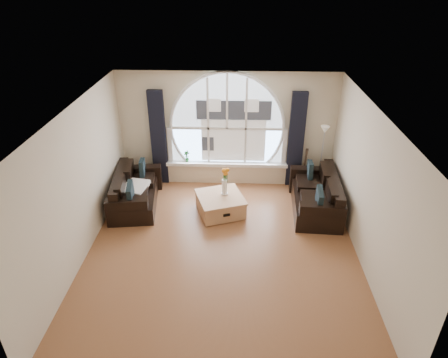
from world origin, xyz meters
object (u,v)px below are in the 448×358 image
floor_lamp (321,159)px  potted_plant (187,156)px  vase_flowers (225,178)px  guitar (304,167)px  coffee_chest (220,204)px  sofa_left (136,189)px  sofa_right (315,194)px

floor_lamp → potted_plant: 3.14m
vase_flowers → potted_plant: (-0.95, 1.25, -0.11)m
guitar → potted_plant: size_ratio=3.78×
coffee_chest → guitar: 2.28m
floor_lamp → coffee_chest: bearing=-154.2°
sofa_left → potted_plant: size_ratio=6.07×
sofa_right → coffee_chest: size_ratio=1.95×
potted_plant → sofa_left: bearing=-132.5°
sofa_left → potted_plant: potted_plant is taller
sofa_right → guitar: (-0.11, 0.99, 0.13)m
vase_flowers → guitar: vase_flowers is taller
sofa_right → guitar: 1.01m
sofa_right → guitar: bearing=99.8°
sofa_left → potted_plant: (1.01, 1.10, 0.29)m
guitar → sofa_left: bearing=-143.4°
sofa_left → floor_lamp: 4.24m
sofa_right → vase_flowers: vase_flowers is taller
vase_flowers → floor_lamp: size_ratio=0.44×
coffee_chest → guitar: size_ratio=0.87×
floor_lamp → sofa_right: bearing=-104.6°
sofa_left → vase_flowers: bearing=-11.7°
vase_flowers → potted_plant: bearing=127.1°
floor_lamp → sofa_left: bearing=-168.4°
potted_plant → floor_lamp: bearing=-4.6°
sofa_left → coffee_chest: 1.90m
vase_flowers → guitar: size_ratio=0.66×
floor_lamp → guitar: 0.45m
coffee_chest → potted_plant: bearing=103.4°
vase_flowers → sofa_left: bearing=175.5°
floor_lamp → potted_plant: (-3.13, 0.25, -0.11)m
floor_lamp → guitar: floor_lamp is taller
coffee_chest → vase_flowers: vase_flowers is taller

